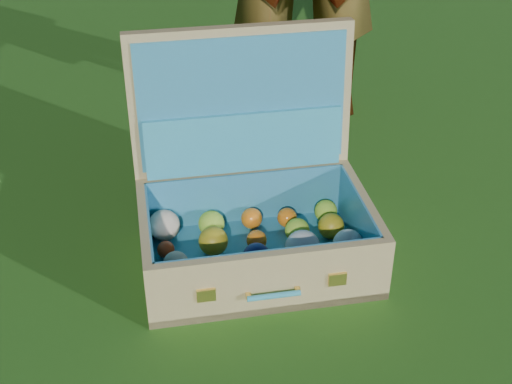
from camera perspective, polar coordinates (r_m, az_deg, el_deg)
name	(u,v)px	position (r m, az deg, el deg)	size (l,w,h in m)	color
ground	(194,252)	(2.04, -4.95, -4.84)	(60.00, 60.00, 0.00)	#215114
suitcase	(253,199)	(1.95, -0.27, -0.57)	(0.68, 0.57, 0.60)	tan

